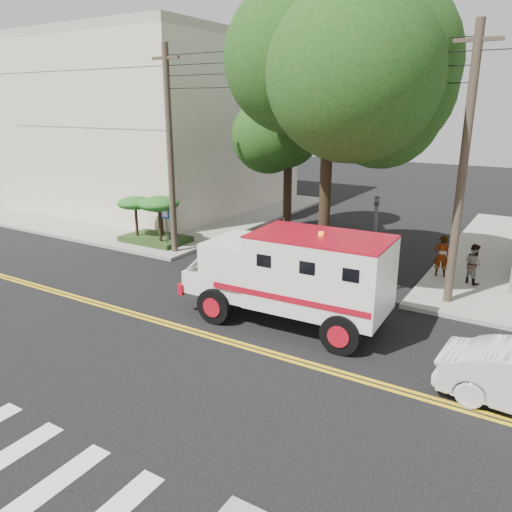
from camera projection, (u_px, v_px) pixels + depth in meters
The scene contains 13 objects.
ground at pixel (188, 330), 15.17m from camera, with size 100.00×100.00×0.00m, color black.
sidewalk_nw at pixel (157, 207), 32.90m from camera, with size 17.00×17.00×0.15m, color gray.
building_left at pixel (145, 126), 33.64m from camera, with size 16.00×14.00×10.00m, color beige.
utility_pole_left at pixel (170, 154), 21.55m from camera, with size 0.28×0.28×9.00m, color #382D23.
utility_pole_right at pixel (462, 173), 15.78m from camera, with size 0.28×0.28×9.00m, color #382D23.
tree_main at pixel (338, 85), 17.17m from camera, with size 6.08×5.70×9.85m.
tree_left at pixel (293, 122), 24.45m from camera, with size 4.48×4.20×7.70m.
traffic_signal at pixel (375, 236), 17.20m from camera, with size 0.15×0.18×3.60m.
accessibility_sign at pixel (166, 223), 22.90m from camera, with size 0.45×0.10×2.02m.
palm_planter at pixel (152, 212), 23.81m from camera, with size 3.52×2.63×2.36m.
armored_truck at pixel (294, 273), 15.15m from camera, with size 6.55×2.83×2.94m.
pedestrian_a at pixel (442, 256), 19.28m from camera, with size 0.59×0.39×1.62m, color gray.
pedestrian_b at pixel (473, 264), 18.53m from camera, with size 0.73×0.57×1.51m, color gray.
Camera 1 is at (8.99, -10.74, 6.58)m, focal length 35.00 mm.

